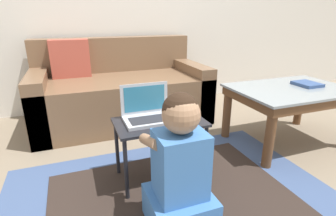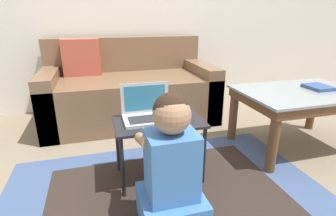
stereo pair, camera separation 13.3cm
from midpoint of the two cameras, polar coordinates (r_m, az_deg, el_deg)
ground_plane at (r=1.75m, az=2.51°, el=-16.49°), size 16.00×16.00×0.00m
area_rug at (r=1.66m, az=-1.52°, el=-18.70°), size 1.95×1.31×0.01m
couch at (r=2.74m, az=-11.76°, el=3.49°), size 1.66×0.89×0.81m
coffee_table at (r=2.32m, az=23.71°, el=2.26°), size 0.94×0.65×0.48m
laptop_desk at (r=1.65m, az=-4.10°, el=-4.67°), size 0.56×0.33×0.41m
laptop at (r=1.64m, az=-6.62°, el=-1.43°), size 0.31×0.21×0.22m
computer_mouse at (r=1.69m, az=0.62°, el=-1.46°), size 0.06×0.12×0.03m
person_seated at (r=1.30m, az=-0.42°, el=-13.82°), size 0.31×0.41×0.71m
book_on_table at (r=2.43m, az=26.69°, el=4.67°), size 0.17×0.20×0.03m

